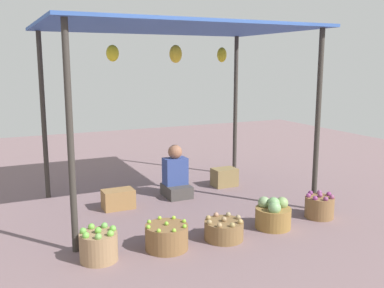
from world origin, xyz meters
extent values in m
plane|color=slate|center=(0.00, 0.00, 0.00)|extent=(14.00, 14.00, 0.00)
cylinder|color=#38332D|center=(-1.60, -1.06, 1.21)|extent=(0.07, 0.07, 2.41)
cylinder|color=#38332D|center=(1.60, -1.06, 1.21)|extent=(0.07, 0.07, 2.41)
cylinder|color=#38332D|center=(-1.60, 1.06, 1.21)|extent=(0.07, 0.07, 2.41)
cylinder|color=#38332D|center=(1.60, 1.06, 1.21)|extent=(0.07, 0.07, 2.41)
cube|color=#3457A4|center=(0.00, 0.00, 2.43)|extent=(3.51, 2.41, 0.04)
ellipsoid|color=yellow|center=(-0.89, -0.16, 2.09)|extent=(0.16, 0.16, 0.20)
ellipsoid|color=yellow|center=(0.01, -0.02, 2.09)|extent=(0.17, 0.17, 0.24)
ellipsoid|color=gold|center=(0.92, 0.34, 2.09)|extent=(0.14, 0.14, 0.22)
cube|color=#423E3C|center=(0.14, 0.27, 0.09)|extent=(0.36, 0.44, 0.18)
cube|color=#314383|center=(0.14, 0.32, 0.38)|extent=(0.34, 0.22, 0.40)
sphere|color=#956146|center=(0.14, 0.32, 0.67)|extent=(0.21, 0.21, 0.21)
cylinder|color=#977651|center=(-1.43, -1.38, 0.15)|extent=(0.38, 0.38, 0.29)
sphere|color=#67BC3F|center=(-1.43, -1.38, 0.32)|extent=(0.07, 0.07, 0.07)
sphere|color=#69B541|center=(-1.28, -1.38, 0.31)|extent=(0.07, 0.07, 0.07)
sphere|color=#6CB24F|center=(-1.34, -1.26, 0.31)|extent=(0.07, 0.07, 0.07)
sphere|color=#6FB941|center=(-1.47, -1.23, 0.31)|extent=(0.07, 0.07, 0.07)
sphere|color=#64AD43|center=(-1.57, -1.31, 0.31)|extent=(0.07, 0.07, 0.07)
sphere|color=#6AB843|center=(-1.57, -1.45, 0.31)|extent=(0.07, 0.07, 0.07)
sphere|color=#72A94C|center=(-1.47, -1.53, 0.31)|extent=(0.07, 0.07, 0.07)
sphere|color=#73BC43|center=(-1.34, -1.50, 0.31)|extent=(0.07, 0.07, 0.07)
cylinder|color=brown|center=(-0.71, -1.41, 0.13)|extent=(0.46, 0.46, 0.27)
sphere|color=#82C937|center=(-0.71, -1.41, 0.28)|extent=(0.04, 0.04, 0.04)
sphere|color=#82BE31|center=(-0.50, -1.41, 0.28)|extent=(0.04, 0.04, 0.04)
sphere|color=#95CE31|center=(-0.56, -1.27, 0.28)|extent=(0.04, 0.04, 0.04)
sphere|color=#92CA30|center=(-0.71, -1.21, 0.28)|extent=(0.04, 0.04, 0.04)
sphere|color=#85CB38|center=(-0.85, -1.27, 0.28)|extent=(0.04, 0.04, 0.04)
sphere|color=#84D038|center=(-0.91, -1.41, 0.28)|extent=(0.04, 0.04, 0.04)
sphere|color=#8FC739|center=(-0.85, -1.56, 0.28)|extent=(0.04, 0.04, 0.04)
sphere|color=#8CC436|center=(-0.71, -1.62, 0.28)|extent=(0.04, 0.04, 0.04)
sphere|color=#82C832|center=(-0.56, -1.56, 0.28)|extent=(0.04, 0.04, 0.04)
cylinder|color=brown|center=(-0.02, -1.45, 0.11)|extent=(0.44, 0.44, 0.21)
sphere|color=#987C58|center=(-0.02, -1.45, 0.24)|extent=(0.06, 0.06, 0.06)
sphere|color=#94805D|center=(0.17, -1.45, 0.23)|extent=(0.06, 0.06, 0.06)
sphere|color=#978460|center=(0.11, -1.32, 0.23)|extent=(0.06, 0.06, 0.06)
sphere|color=#A77A60|center=(-0.02, -1.26, 0.23)|extent=(0.06, 0.06, 0.06)
sphere|color=#9E824F|center=(-0.15, -1.32, 0.23)|extent=(0.06, 0.06, 0.06)
sphere|color=#9B8357|center=(-0.21, -1.45, 0.23)|extent=(0.06, 0.06, 0.06)
sphere|color=#9E7F54|center=(-0.15, -1.58, 0.23)|extent=(0.06, 0.06, 0.06)
sphere|color=#98844D|center=(-0.02, -1.63, 0.23)|extent=(0.06, 0.06, 0.06)
sphere|color=#A88850|center=(0.11, -1.58, 0.23)|extent=(0.06, 0.06, 0.06)
cylinder|color=olive|center=(0.69, -1.39, 0.12)|extent=(0.43, 0.43, 0.25)
sphere|color=#77A867|center=(0.69, -1.39, 0.31)|extent=(0.15, 0.15, 0.15)
sphere|color=#83A360|center=(0.82, -1.39, 0.29)|extent=(0.15, 0.15, 0.15)
sphere|color=#83A26E|center=(0.63, -1.28, 0.29)|extent=(0.15, 0.15, 0.15)
sphere|color=#7EAE6F|center=(0.63, -1.50, 0.29)|extent=(0.15, 0.15, 0.15)
cylinder|color=brown|center=(1.45, -1.35, 0.14)|extent=(0.37, 0.37, 0.27)
sphere|color=#843C72|center=(1.45, -1.35, 0.30)|extent=(0.06, 0.06, 0.06)
sphere|color=#7E306F|center=(1.60, -1.35, 0.29)|extent=(0.06, 0.06, 0.06)
sphere|color=#834273|center=(1.54, -1.23, 0.29)|extent=(0.06, 0.06, 0.06)
sphere|color=#793373|center=(1.42, -1.20, 0.29)|extent=(0.06, 0.06, 0.06)
sphere|color=#883975|center=(1.32, -1.28, 0.29)|extent=(0.06, 0.06, 0.06)
sphere|color=#853578|center=(1.32, -1.41, 0.29)|extent=(0.06, 0.06, 0.06)
sphere|color=#7B3C69|center=(1.42, -1.49, 0.29)|extent=(0.06, 0.06, 0.06)
sphere|color=#854166|center=(1.54, -1.46, 0.29)|extent=(0.06, 0.06, 0.06)
cube|color=olive|center=(-0.80, 0.11, 0.13)|extent=(0.42, 0.27, 0.26)
cube|color=olive|center=(1.07, 0.47, 0.15)|extent=(0.38, 0.27, 0.29)
camera|label=1|loc=(-2.38, -5.59, 1.98)|focal=41.45mm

